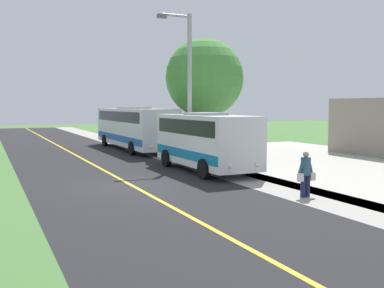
# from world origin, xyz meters

# --- Properties ---
(ground_plane) EXTENTS (120.00, 120.00, 0.00)m
(ground_plane) POSITION_xyz_m (0.00, 0.00, 0.00)
(ground_plane) COLOR #477238
(road_surface) EXTENTS (8.00, 100.00, 0.01)m
(road_surface) POSITION_xyz_m (0.00, 0.00, 0.00)
(road_surface) COLOR black
(road_surface) RESTS_ON ground
(sidewalk) EXTENTS (2.40, 100.00, 0.01)m
(sidewalk) POSITION_xyz_m (-5.20, 0.00, 0.00)
(sidewalk) COLOR #9E9991
(sidewalk) RESTS_ON ground
(road_centre_line) EXTENTS (0.16, 100.00, 0.00)m
(road_centre_line) POSITION_xyz_m (0.00, 0.00, 0.01)
(road_centre_line) COLOR gold
(road_centre_line) RESTS_ON ground
(shuttle_bus_front) EXTENTS (2.57, 7.18, 2.85)m
(shuttle_bus_front) POSITION_xyz_m (-4.46, -2.20, 1.57)
(shuttle_bus_front) COLOR white
(shuttle_bus_front) RESTS_ON ground
(transit_bus_rear) EXTENTS (2.80, 11.61, 3.09)m
(transit_bus_rear) POSITION_xyz_m (-4.57, -13.96, 1.70)
(transit_bus_rear) COLOR white
(transit_bus_rear) RESTS_ON ground
(pedestrian_with_bags) EXTENTS (0.72, 0.34, 1.61)m
(pedestrian_with_bags) POSITION_xyz_m (-4.84, 4.83, 0.86)
(pedestrian_with_bags) COLOR #1E2347
(pedestrian_with_bags) RESTS_ON ground
(street_light_pole) EXTENTS (1.97, 0.24, 8.12)m
(street_light_pole) POSITION_xyz_m (-4.88, -5.18, 4.47)
(street_light_pole) COLOR #9E9EA3
(street_light_pole) RESTS_ON ground
(tree_curbside) EXTENTS (4.92, 4.92, 7.38)m
(tree_curbside) POSITION_xyz_m (-7.40, -8.17, 4.91)
(tree_curbside) COLOR brown
(tree_curbside) RESTS_ON ground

